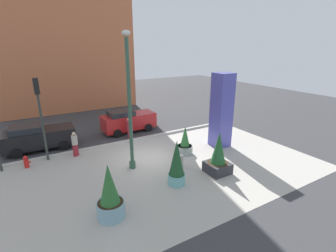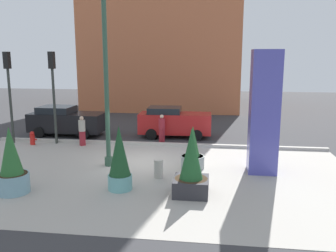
# 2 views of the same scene
# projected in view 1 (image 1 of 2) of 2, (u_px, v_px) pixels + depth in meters

# --- Properties ---
(ground_plane) EXTENTS (60.00, 60.00, 0.00)m
(ground_plane) POSITION_uv_depth(u_px,v_px,m) (126.00, 138.00, 19.01)
(ground_plane) COLOR #38383A
(plaza_pavement) EXTENTS (18.00, 10.00, 0.02)m
(plaza_pavement) POSITION_uv_depth(u_px,v_px,m) (165.00, 170.00, 14.10)
(plaza_pavement) COLOR #ADA89E
(plaza_pavement) RESTS_ON ground_plane
(curb_strip) EXTENTS (18.00, 0.24, 0.16)m
(curb_strip) POSITION_uv_depth(u_px,v_px,m) (130.00, 141.00, 18.26)
(curb_strip) COLOR #B7B2A8
(curb_strip) RESTS_ON ground_plane
(lamp_post) EXTENTS (0.44, 0.44, 7.47)m
(lamp_post) POSITION_uv_depth(u_px,v_px,m) (130.00, 106.00, 13.26)
(lamp_post) COLOR #335642
(lamp_post) RESTS_ON ground_plane
(art_pillar_blue) EXTENTS (1.15, 1.15, 5.06)m
(art_pillar_blue) POSITION_uv_depth(u_px,v_px,m) (221.00, 111.00, 16.84)
(art_pillar_blue) COLOR #4C4CAD
(art_pillar_blue) RESTS_ON ground_plane
(potted_plant_by_pillar) EXTENTS (1.01, 1.01, 1.88)m
(potted_plant_by_pillar) POSITION_uv_depth(u_px,v_px,m) (185.00, 144.00, 16.06)
(potted_plant_by_pillar) COLOR gray
(potted_plant_by_pillar) RESTS_ON ground_plane
(potted_plant_near_right) EXTENTS (1.14, 1.14, 2.41)m
(potted_plant_near_right) POSITION_uv_depth(u_px,v_px,m) (110.00, 196.00, 10.00)
(potted_plant_near_right) COLOR #7AA8B7
(potted_plant_near_right) RESTS_ON ground_plane
(potted_plant_mid_plaza) EXTENTS (0.88, 0.88, 2.38)m
(potted_plant_mid_plaza) POSITION_uv_depth(u_px,v_px,m) (177.00, 164.00, 12.41)
(potted_plant_mid_plaza) COLOR #6BB2B2
(potted_plant_mid_plaza) RESTS_ON ground_plane
(potted_plant_curbside) EXTENTS (1.22, 1.22, 2.39)m
(potted_plant_curbside) POSITION_uv_depth(u_px,v_px,m) (218.00, 156.00, 13.59)
(potted_plant_curbside) COLOR #2D2D33
(potted_plant_curbside) RESTS_ON ground_plane
(fire_hydrant) EXTENTS (0.36, 0.26, 0.75)m
(fire_hydrant) POSITION_uv_depth(u_px,v_px,m) (26.00, 162.00, 14.33)
(fire_hydrant) COLOR red
(fire_hydrant) RESTS_ON ground_plane
(concrete_bollard) EXTENTS (0.36, 0.36, 0.75)m
(concrete_bollard) POSITION_uv_depth(u_px,v_px,m) (180.00, 161.00, 14.40)
(concrete_bollard) COLOR #B2ADA3
(concrete_bollard) RESTS_ON ground_plane
(traffic_light_corner) EXTENTS (0.28, 0.42, 5.02)m
(traffic_light_corner) POSITION_uv_depth(u_px,v_px,m) (40.00, 107.00, 14.34)
(traffic_light_corner) COLOR #333833
(traffic_light_corner) RESTS_ON ground_plane
(car_far_lane) EXTENTS (4.29, 2.00, 1.80)m
(car_far_lane) POSITION_uv_depth(u_px,v_px,m) (128.00, 121.00, 20.16)
(car_far_lane) COLOR red
(car_far_lane) RESTS_ON ground_plane
(car_curb_east) EXTENTS (4.51, 2.18, 1.77)m
(car_curb_east) POSITION_uv_depth(u_px,v_px,m) (38.00, 137.00, 16.70)
(car_curb_east) COLOR black
(car_curb_east) RESTS_ON ground_plane
(pedestrian_on_sidewalk) EXTENTS (0.51, 0.51, 1.62)m
(pedestrian_on_sidewalk) POSITION_uv_depth(u_px,v_px,m) (75.00, 143.00, 15.65)
(pedestrian_on_sidewalk) COLOR maroon
(pedestrian_on_sidewalk) RESTS_ON ground_plane
(pedestrian_crossing) EXTENTS (0.49, 0.49, 1.59)m
(pedestrian_crossing) POSITION_uv_depth(u_px,v_px,m) (129.00, 127.00, 18.72)
(pedestrian_crossing) COLOR maroon
(pedestrian_crossing) RESTS_ON ground_plane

